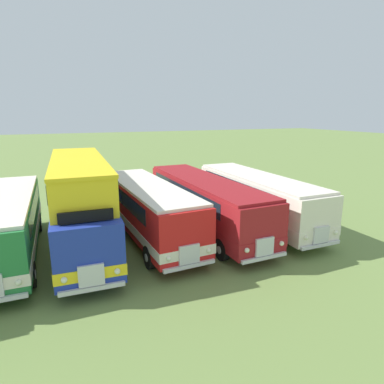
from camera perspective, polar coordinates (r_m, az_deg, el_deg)
ground_plane at (r=18.06m, az=-18.13°, el=-8.79°), size 200.00×200.00×0.00m
bus_third_in_row at (r=17.58m, az=-29.58°, el=-4.47°), size 2.67×10.34×2.99m
bus_fourth_in_row at (r=17.29m, az=-18.72°, el=-1.18°), size 2.92×11.22×4.49m
bus_fifth_in_row at (r=17.82m, az=-7.64°, el=-2.54°), size 3.09×10.44×2.99m
bus_sixth_in_row at (r=19.06m, az=2.10°, el=-1.34°), size 2.87×11.71×2.99m
bus_seventh_in_row at (r=20.45m, az=11.05°, el=-0.56°), size 2.66×10.85×2.99m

